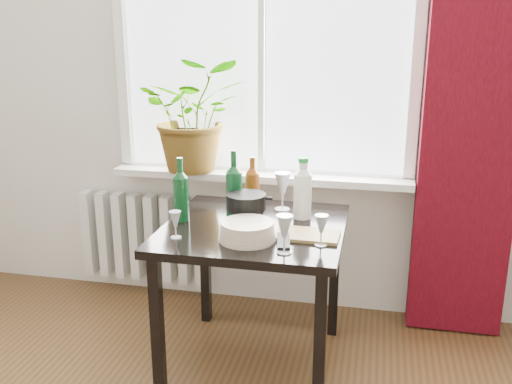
% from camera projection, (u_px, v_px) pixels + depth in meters
% --- Properties ---
extents(window, '(1.72, 0.08, 1.62)m').
position_uv_depth(window, '(263.00, 36.00, 3.12)').
color(window, white).
rests_on(window, ground).
extents(windowsill, '(1.72, 0.20, 0.04)m').
position_uv_depth(windowsill, '(260.00, 176.00, 3.27)').
color(windowsill, silver).
rests_on(windowsill, ground).
extents(curtain, '(0.50, 0.12, 2.56)m').
position_uv_depth(curtain, '(475.00, 99.00, 2.89)').
color(curtain, '#3B050D').
rests_on(curtain, ground).
extents(radiator, '(0.80, 0.10, 0.55)m').
position_uv_depth(radiator, '(144.00, 237.00, 3.58)').
color(radiator, silver).
rests_on(radiator, ground).
extents(table, '(0.85, 0.85, 0.74)m').
position_uv_depth(table, '(254.00, 243.00, 2.74)').
color(table, black).
rests_on(table, ground).
extents(potted_plant, '(0.70, 0.65, 0.64)m').
position_uv_depth(potted_plant, '(195.00, 115.00, 3.24)').
color(potted_plant, '#1E701E').
rests_on(potted_plant, windowsill).
extents(wine_bottle_left, '(0.08, 0.08, 0.32)m').
position_uv_depth(wine_bottle_left, '(181.00, 189.00, 2.74)').
color(wine_bottle_left, '#0B3B19').
rests_on(wine_bottle_left, table).
extents(wine_bottle_right, '(0.09, 0.09, 0.34)m').
position_uv_depth(wine_bottle_right, '(234.00, 184.00, 2.79)').
color(wine_bottle_right, '#0C401D').
rests_on(wine_bottle_right, table).
extents(bottle_amber, '(0.08, 0.08, 0.29)m').
position_uv_depth(bottle_amber, '(252.00, 183.00, 2.89)').
color(bottle_amber, '#80370E').
rests_on(bottle_amber, table).
extents(cleaning_bottle, '(0.10, 0.10, 0.31)m').
position_uv_depth(cleaning_bottle, '(303.00, 187.00, 2.78)').
color(cleaning_bottle, white).
rests_on(cleaning_bottle, table).
extents(wineglass_front_right, '(0.09, 0.09, 0.17)m').
position_uv_depth(wineglass_front_right, '(284.00, 234.00, 2.36)').
color(wineglass_front_right, silver).
rests_on(wineglass_front_right, table).
extents(wineglass_far_right, '(0.08, 0.08, 0.14)m').
position_uv_depth(wineglass_far_right, '(321.00, 230.00, 2.44)').
color(wineglass_far_right, '#B2B9BF').
rests_on(wineglass_far_right, table).
extents(wineglass_back_center, '(0.11, 0.11, 0.20)m').
position_uv_depth(wineglass_back_center, '(282.00, 191.00, 2.92)').
color(wineglass_back_center, silver).
rests_on(wineglass_back_center, table).
extents(wineglass_back_left, '(0.09, 0.09, 0.17)m').
position_uv_depth(wineglass_back_left, '(235.00, 194.00, 2.93)').
color(wineglass_back_left, white).
rests_on(wineglass_back_left, table).
extents(wineglass_front_left, '(0.07, 0.07, 0.13)m').
position_uv_depth(wineglass_front_left, '(175.00, 225.00, 2.53)').
color(wineglass_front_left, silver).
rests_on(wineglass_front_left, table).
extents(plate_stack, '(0.31, 0.31, 0.08)m').
position_uv_depth(plate_stack, '(247.00, 231.00, 2.52)').
color(plate_stack, beige).
rests_on(plate_stack, table).
extents(fondue_pot, '(0.28, 0.26, 0.15)m').
position_uv_depth(fondue_pot, '(246.00, 209.00, 2.72)').
color(fondue_pot, black).
rests_on(fondue_pot, table).
extents(tv_remote, '(0.09, 0.19, 0.02)m').
position_uv_depth(tv_remote, '(283.00, 242.00, 2.48)').
color(tv_remote, black).
rests_on(tv_remote, table).
extents(cutting_board, '(0.28, 0.19, 0.01)m').
position_uv_depth(cutting_board, '(308.00, 235.00, 2.57)').
color(cutting_board, olive).
rests_on(cutting_board, table).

